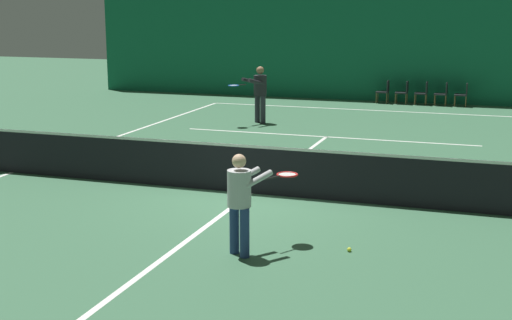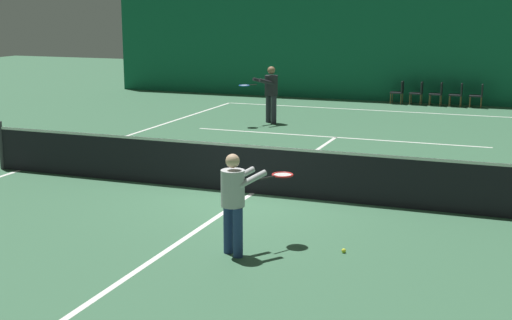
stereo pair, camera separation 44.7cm
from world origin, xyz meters
TOP-DOWN VIEW (x-y plane):
  - ground_plane at (0.00, 0.00)m, footprint 60.00×60.00m
  - backdrop_curtain at (0.00, 14.46)m, footprint 23.00×0.12m
  - court_line_baseline_far at (0.00, 11.90)m, footprint 11.00×0.10m
  - court_line_service_far at (0.00, 6.40)m, footprint 8.25×0.10m
  - court_line_sideline_left at (-5.50, 0.00)m, footprint 0.10×23.80m
  - court_line_centre at (0.00, 0.00)m, footprint 0.10×12.80m
  - tennis_net at (0.00, 0.00)m, footprint 12.00×0.10m
  - player_near at (1.01, -3.29)m, footprint 0.94×1.27m
  - player_far at (-2.52, 8.06)m, footprint 1.06×1.36m
  - courtside_chair_0 at (0.44, 13.91)m, footprint 0.44×0.44m
  - courtside_chair_1 at (1.14, 13.91)m, footprint 0.44×0.44m
  - courtside_chair_2 at (1.84, 13.91)m, footprint 0.44×0.44m
  - courtside_chair_3 at (2.55, 13.91)m, footprint 0.44×0.44m
  - courtside_chair_4 at (3.25, 13.91)m, footprint 0.44×0.44m
  - tennis_ball at (2.48, -2.68)m, footprint 0.07×0.07m

SIDE VIEW (x-z plane):
  - ground_plane at x=0.00m, z-range 0.00..0.00m
  - court_line_baseline_far at x=0.00m, z-range 0.00..0.00m
  - court_line_service_far at x=0.00m, z-range 0.00..0.00m
  - court_line_sideline_left at x=-5.50m, z-range 0.00..0.00m
  - court_line_centre at x=0.00m, z-range 0.00..0.00m
  - tennis_ball at x=2.48m, z-range 0.00..0.07m
  - courtside_chair_0 at x=0.44m, z-range 0.07..0.91m
  - courtside_chair_1 at x=1.14m, z-range 0.07..0.91m
  - courtside_chair_2 at x=1.84m, z-range 0.07..0.91m
  - courtside_chair_3 at x=2.55m, z-range 0.07..0.91m
  - courtside_chair_4 at x=3.25m, z-range 0.07..0.91m
  - tennis_net at x=0.00m, z-range -0.02..1.05m
  - player_near at x=1.01m, z-range 0.13..1.63m
  - player_far at x=-2.52m, z-range 0.14..1.89m
  - backdrop_curtain at x=0.00m, z-range 0.00..3.83m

